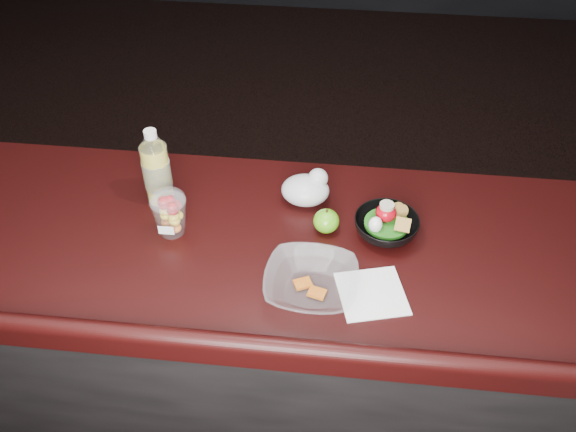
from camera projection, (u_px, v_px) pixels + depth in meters
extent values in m
cube|color=black|center=(250.00, 355.00, 2.08)|extent=(4.00, 0.65, 0.98)
cube|color=black|center=(243.00, 244.00, 1.74)|extent=(4.06, 0.71, 0.04)
cylinder|color=gold|center=(157.00, 174.00, 1.79)|extent=(0.07, 0.07, 0.18)
cylinder|color=white|center=(157.00, 174.00, 1.79)|extent=(0.08, 0.08, 0.18)
cone|color=white|center=(152.00, 142.00, 1.72)|extent=(0.07, 0.07, 0.03)
cylinder|color=white|center=(150.00, 134.00, 1.70)|extent=(0.03, 0.03, 0.02)
cylinder|color=#072D99|center=(157.00, 174.00, 1.79)|extent=(0.08, 0.08, 0.09)
ellipsoid|color=white|center=(168.00, 200.00, 1.68)|extent=(0.10, 0.10, 0.05)
ellipsoid|color=#2A8D10|center=(326.00, 221.00, 1.73)|extent=(0.07, 0.07, 0.07)
cylinder|color=black|center=(327.00, 211.00, 1.71)|extent=(0.01, 0.01, 0.01)
ellipsoid|color=silver|center=(305.00, 190.00, 1.82)|extent=(0.14, 0.11, 0.08)
sphere|color=silver|center=(318.00, 178.00, 1.81)|extent=(0.06, 0.06, 0.06)
imported|color=black|center=(386.00, 227.00, 1.73)|extent=(0.22, 0.22, 0.05)
cylinder|color=#0F470C|center=(387.00, 224.00, 1.72)|extent=(0.12, 0.12, 0.01)
ellipsoid|color=#A40712|center=(386.00, 213.00, 1.71)|extent=(0.06, 0.06, 0.05)
cylinder|color=beige|center=(387.00, 206.00, 1.69)|extent=(0.04, 0.04, 0.01)
ellipsoid|color=white|center=(375.00, 225.00, 1.69)|extent=(0.04, 0.04, 0.05)
imported|color=silver|center=(311.00, 283.00, 1.57)|extent=(0.24, 0.24, 0.06)
cube|color=#990F0C|center=(303.00, 283.00, 1.59)|extent=(0.05, 0.05, 0.01)
cube|color=#990F0C|center=(317.00, 293.00, 1.57)|extent=(0.05, 0.04, 0.01)
cube|color=white|center=(372.00, 294.00, 1.58)|extent=(0.20, 0.20, 0.00)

